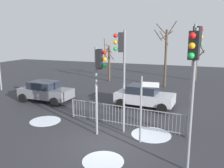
{
  "coord_description": "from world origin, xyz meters",
  "views": [
    {
      "loc": [
        3.6,
        -9.05,
        4.69
      ],
      "look_at": [
        -0.82,
        2.79,
        2.11
      ],
      "focal_mm": 38.09,
      "sensor_mm": 36.0,
      "label": 1
    }
  ],
  "objects_px": {
    "traffic_light_mid_right": "(195,57)",
    "car_silver_mid": "(144,96)",
    "direction_sign_post": "(142,106)",
    "bare_tree_left": "(165,55)",
    "bare_tree_centre": "(196,58)",
    "traffic_light_foreground_left": "(99,71)",
    "car_grey_trailing": "(45,91)",
    "bare_tree_right": "(109,61)",
    "traffic_light_rear_left": "(121,59)",
    "traffic_light_foreground_right": "(193,70)"
  },
  "relations": [
    {
      "from": "traffic_light_mid_right",
      "to": "car_silver_mid",
      "type": "bearing_deg",
      "value": 162.81
    },
    {
      "from": "direction_sign_post",
      "to": "bare_tree_left",
      "type": "distance_m",
      "value": 12.42
    },
    {
      "from": "bare_tree_centre",
      "to": "traffic_light_foreground_left",
      "type": "bearing_deg",
      "value": -103.33
    },
    {
      "from": "traffic_light_mid_right",
      "to": "car_grey_trailing",
      "type": "distance_m",
      "value": 10.92
    },
    {
      "from": "bare_tree_right",
      "to": "traffic_light_rear_left",
      "type": "bearing_deg",
      "value": -66.27
    },
    {
      "from": "traffic_light_foreground_right",
      "to": "car_grey_trailing",
      "type": "bearing_deg",
      "value": -16.73
    },
    {
      "from": "traffic_light_rear_left",
      "to": "car_silver_mid",
      "type": "relative_size",
      "value": 1.26
    },
    {
      "from": "direction_sign_post",
      "to": "car_silver_mid",
      "type": "height_order",
      "value": "direction_sign_post"
    },
    {
      "from": "direction_sign_post",
      "to": "car_grey_trailing",
      "type": "bearing_deg",
      "value": 146.82
    },
    {
      "from": "bare_tree_left",
      "to": "bare_tree_centre",
      "type": "distance_m",
      "value": 5.05
    },
    {
      "from": "bare_tree_left",
      "to": "bare_tree_right",
      "type": "height_order",
      "value": "bare_tree_left"
    },
    {
      "from": "car_silver_mid",
      "to": "bare_tree_right",
      "type": "distance_m",
      "value": 9.76
    },
    {
      "from": "traffic_light_rear_left",
      "to": "traffic_light_foreground_left",
      "type": "bearing_deg",
      "value": 104.02
    },
    {
      "from": "bare_tree_centre",
      "to": "car_silver_mid",
      "type": "bearing_deg",
      "value": -104.45
    },
    {
      "from": "traffic_light_mid_right",
      "to": "traffic_light_rear_left",
      "type": "xyz_separation_m",
      "value": [
        -3.25,
        -0.5,
        -0.17
      ]
    },
    {
      "from": "traffic_light_rear_left",
      "to": "direction_sign_post",
      "type": "height_order",
      "value": "traffic_light_rear_left"
    },
    {
      "from": "traffic_light_foreground_right",
      "to": "bare_tree_right",
      "type": "bearing_deg",
      "value": -45.99
    },
    {
      "from": "bare_tree_right",
      "to": "car_silver_mid",
      "type": "bearing_deg",
      "value": -54.76
    },
    {
      "from": "car_grey_trailing",
      "to": "bare_tree_centre",
      "type": "relative_size",
      "value": 0.86
    },
    {
      "from": "car_silver_mid",
      "to": "bare_tree_left",
      "type": "relative_size",
      "value": 0.65
    },
    {
      "from": "traffic_light_foreground_left",
      "to": "bare_tree_right",
      "type": "distance_m",
      "value": 13.87
    },
    {
      "from": "direction_sign_post",
      "to": "traffic_light_foreground_right",
      "type": "bearing_deg",
      "value": -47.46
    },
    {
      "from": "traffic_light_mid_right",
      "to": "bare_tree_centre",
      "type": "xyz_separation_m",
      "value": [
        -0.19,
        15.29,
        -1.41
      ]
    },
    {
      "from": "car_grey_trailing",
      "to": "bare_tree_right",
      "type": "height_order",
      "value": "bare_tree_right"
    },
    {
      "from": "car_silver_mid",
      "to": "traffic_light_foreground_right",
      "type": "bearing_deg",
      "value": -62.18
    },
    {
      "from": "car_silver_mid",
      "to": "bare_tree_centre",
      "type": "xyz_separation_m",
      "value": [
        2.91,
        11.31,
        1.6
      ]
    },
    {
      "from": "bare_tree_left",
      "to": "car_grey_trailing",
      "type": "bearing_deg",
      "value": -131.82
    },
    {
      "from": "car_silver_mid",
      "to": "bare_tree_centre",
      "type": "height_order",
      "value": "bare_tree_centre"
    },
    {
      "from": "traffic_light_mid_right",
      "to": "traffic_light_rear_left",
      "type": "relative_size",
      "value": 1.05
    },
    {
      "from": "traffic_light_foreground_left",
      "to": "bare_tree_centre",
      "type": "xyz_separation_m",
      "value": [
        3.9,
        16.46,
        -0.71
      ]
    },
    {
      "from": "car_silver_mid",
      "to": "bare_tree_centre",
      "type": "bearing_deg",
      "value": 79.59
    },
    {
      "from": "bare_tree_left",
      "to": "bare_tree_centre",
      "type": "bearing_deg",
      "value": 58.55
    },
    {
      "from": "traffic_light_foreground_right",
      "to": "direction_sign_post",
      "type": "xyz_separation_m",
      "value": [
        -2.01,
        1.79,
        -1.92
      ]
    },
    {
      "from": "traffic_light_foreground_left",
      "to": "bare_tree_centre",
      "type": "height_order",
      "value": "bare_tree_centre"
    },
    {
      "from": "traffic_light_mid_right",
      "to": "car_grey_trailing",
      "type": "relative_size",
      "value": 1.34
    },
    {
      "from": "direction_sign_post",
      "to": "car_grey_trailing",
      "type": "distance_m",
      "value": 9.15
    },
    {
      "from": "car_silver_mid",
      "to": "bare_tree_left",
      "type": "bearing_deg",
      "value": 91.61
    },
    {
      "from": "traffic_light_foreground_right",
      "to": "bare_tree_centre",
      "type": "relative_size",
      "value": 1.1
    },
    {
      "from": "traffic_light_foreground_right",
      "to": "bare_tree_left",
      "type": "distance_m",
      "value": 14.4
    },
    {
      "from": "traffic_light_foreground_right",
      "to": "traffic_light_mid_right",
      "type": "bearing_deg",
      "value": -75.92
    },
    {
      "from": "traffic_light_rear_left",
      "to": "bare_tree_right",
      "type": "relative_size",
      "value": 1.12
    },
    {
      "from": "traffic_light_mid_right",
      "to": "traffic_light_foreground_right",
      "type": "relative_size",
      "value": 1.05
    },
    {
      "from": "bare_tree_right",
      "to": "car_grey_trailing",
      "type": "bearing_deg",
      "value": -98.84
    },
    {
      "from": "traffic_light_foreground_left",
      "to": "traffic_light_rear_left",
      "type": "distance_m",
      "value": 1.2
    },
    {
      "from": "traffic_light_rear_left",
      "to": "bare_tree_right",
      "type": "bearing_deg",
      "value": -0.54
    },
    {
      "from": "traffic_light_foreground_left",
      "to": "car_silver_mid",
      "type": "distance_m",
      "value": 5.73
    },
    {
      "from": "traffic_light_mid_right",
      "to": "car_grey_trailing",
      "type": "xyz_separation_m",
      "value": [
        -10.09,
        2.87,
        -3.01
      ]
    },
    {
      "from": "bare_tree_left",
      "to": "traffic_light_rear_left",
      "type": "bearing_deg",
      "value": -92.19
    },
    {
      "from": "bare_tree_left",
      "to": "bare_tree_right",
      "type": "relative_size",
      "value": 1.36
    },
    {
      "from": "traffic_light_rear_left",
      "to": "bare_tree_centre",
      "type": "relative_size",
      "value": 1.1
    }
  ]
}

